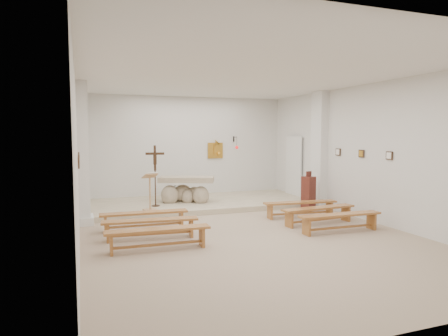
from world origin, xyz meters
name	(u,v)px	position (x,y,z in m)	size (l,w,h in m)	color
ground	(241,231)	(0.00, 0.00, 0.00)	(7.00, 10.00, 0.00)	tan
wall_left	(78,158)	(-3.49, 0.00, 1.75)	(0.02, 10.00, 3.50)	silver
wall_right	(367,153)	(3.49, 0.00, 1.75)	(0.02, 10.00, 3.50)	silver
wall_back	(186,148)	(0.00, 4.99, 1.75)	(7.00, 0.02, 3.50)	silver
ceiling	(242,77)	(0.00, 0.00, 3.49)	(7.00, 10.00, 0.02)	silver
sanctuary_platform	(199,203)	(0.00, 3.50, 0.07)	(6.98, 3.00, 0.15)	beige
pilaster_left	(83,154)	(-3.37, 2.00, 1.75)	(0.26, 0.55, 3.50)	white
pilaster_right	(319,150)	(3.37, 2.00, 1.75)	(0.26, 0.55, 3.50)	white
gold_wall_relief	(215,150)	(1.05, 4.96, 1.65)	(0.55, 0.04, 0.55)	gold
sanctuary_lamp	(236,146)	(1.75, 4.71, 1.81)	(0.11, 0.36, 0.44)	black
station_frame_left_front	(79,163)	(-3.47, -0.80, 1.72)	(0.03, 0.20, 0.20)	#3D291B
station_frame_left_mid	(79,159)	(-3.47, 0.20, 1.72)	(0.03, 0.20, 0.20)	#3D291B
station_frame_left_rear	(79,157)	(-3.47, 1.20, 1.72)	(0.03, 0.20, 0.20)	#3D291B
station_frame_right_front	(389,156)	(3.47, -0.80, 1.72)	(0.03, 0.20, 0.20)	#3D291B
station_frame_right_mid	(361,154)	(3.47, 0.20, 1.72)	(0.03, 0.20, 0.20)	#3D291B
station_frame_right_rear	(338,152)	(3.47, 1.20, 1.72)	(0.03, 0.20, 0.20)	#3D291B
radiator_left	(82,208)	(-3.43, 2.70, 0.27)	(0.10, 0.85, 0.52)	silver
radiator_right	(308,195)	(3.43, 2.70, 0.27)	(0.10, 0.85, 0.52)	silver
altar	(186,191)	(-0.43, 3.41, 0.48)	(1.78, 1.20, 0.86)	#BAA68E
lectern	(150,192)	(-1.68, 2.41, 0.67)	(0.44, 0.40, 1.06)	tan
crucifix_stand	(155,171)	(-1.43, 3.02, 1.16)	(0.53, 0.23, 1.76)	#331E10
potted_plant	(172,193)	(-0.77, 3.74, 0.41)	(0.46, 0.40, 0.51)	#2F4F1F
donation_pedestal	(308,193)	(2.79, 1.64, 0.51)	(0.39, 0.39, 1.15)	#552118
bench_left_front	(144,216)	(-2.08, 0.88, 0.32)	(2.03, 0.40, 0.43)	#A86D31
bench_right_front	(300,205)	(2.08, 0.88, 0.32)	(2.03, 0.50, 0.43)	#A86D31
bench_left_second	(150,224)	(-2.08, 0.01, 0.32)	(2.04, 0.52, 0.43)	#A86D31
bench_right_second	(319,211)	(2.08, 0.01, 0.32)	(2.03, 0.49, 0.43)	#A86D31
bench_left_third	(158,234)	(-2.08, -0.86, 0.32)	(2.02, 0.38, 0.43)	#A86D31
bench_right_third	(340,218)	(2.08, -0.86, 0.32)	(2.02, 0.35, 0.43)	#A86D31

